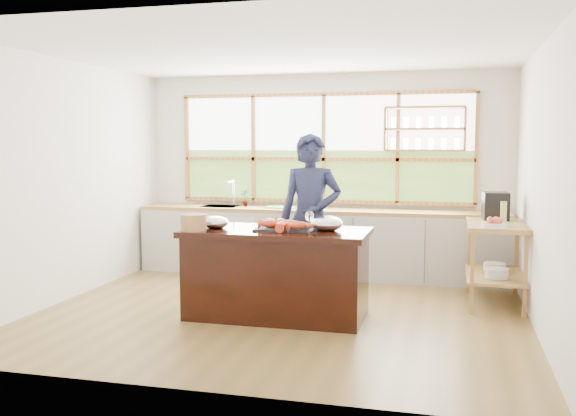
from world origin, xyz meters
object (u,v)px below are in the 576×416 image
(cook, at_px, (311,219))
(espresso_machine, at_px, (495,206))
(island, at_px, (277,273))
(wicker_basket, at_px, (194,222))

(cook, height_order, espresso_machine, cook)
(island, xyz_separation_m, cook, (0.20, 0.68, 0.48))
(espresso_machine, bearing_deg, cook, -164.46)
(espresso_machine, xyz_separation_m, wicker_basket, (-2.97, -1.70, -0.07))
(cook, distance_m, wicker_basket, 1.37)
(island, distance_m, wicker_basket, 0.98)
(cook, relative_size, espresso_machine, 5.98)
(island, xyz_separation_m, espresso_machine, (2.19, 1.43, 0.60))
(cook, relative_size, wicker_basket, 7.32)
(cook, distance_m, espresso_machine, 2.13)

